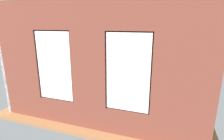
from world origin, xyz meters
name	(u,v)px	position (x,y,z in m)	size (l,w,h in m)	color
ground_plane	(117,96)	(0.00, 0.00, -0.05)	(6.43, 5.50, 0.10)	#99663D
brick_wall_with_windows	(89,69)	(0.00, 2.37, 1.68)	(5.83, 0.30, 3.37)	brown
white_wall_right	(50,50)	(2.87, 0.20, 1.69)	(0.10, 4.50, 3.37)	white
couch_by_window	(89,104)	(0.37, 1.72, 0.33)	(1.81, 0.87, 0.80)	black
couch_left	(177,103)	(-2.22, 0.75, 0.33)	(0.92, 1.73, 0.80)	black
coffee_table	(113,85)	(0.24, -0.15, 0.36)	(1.47, 0.87, 0.41)	olive
cup_ceramic	(114,84)	(0.13, -0.02, 0.46)	(0.09, 0.09, 0.11)	#4C4C51
table_plant_small	(123,80)	(-0.16, -0.30, 0.54)	(0.15, 0.15, 0.24)	brown
remote_gray	(101,83)	(0.68, -0.02, 0.42)	(0.05, 0.17, 0.02)	#59595B
media_console	(69,79)	(2.57, -0.53, 0.25)	(1.02, 0.42, 0.50)	black
tv_flatscreen	(68,66)	(2.57, -0.53, 0.89)	(1.13, 0.20, 0.78)	black
papasan_chair	(111,73)	(0.76, -1.46, 0.44)	(1.11, 1.11, 0.70)	olive
potted_plant_corner_near_left	(180,72)	(-2.36, -1.76, 0.70)	(0.93, 0.99, 1.21)	#9E5638
potted_plant_by_left_couch	(166,87)	(-1.82, -0.56, 0.37)	(0.35, 0.35, 0.56)	#47423D
potted_plant_near_tv	(66,72)	(2.01, 0.44, 0.88)	(0.84, 0.81, 1.39)	brown
potted_plant_beside_window_right	(41,90)	(2.10, 1.82, 0.63)	(0.64, 0.64, 0.92)	gray
potted_plant_mid_room_small	(145,78)	(-0.91, -1.07, 0.48)	(0.39, 0.39, 0.69)	gray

